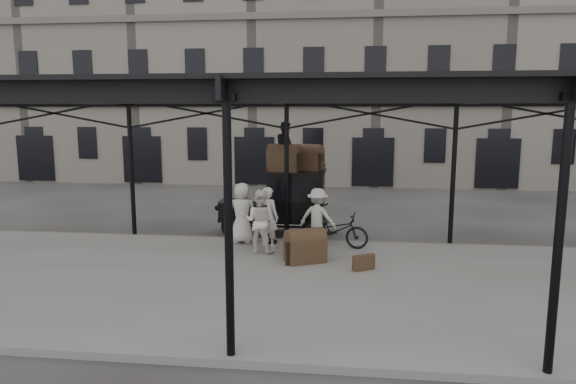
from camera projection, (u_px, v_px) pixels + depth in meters
name	position (u px, v px, depth m)	size (l,w,h in m)	color
ground	(278.00, 261.00, 14.22)	(120.00, 120.00, 0.00)	#383533
platform	(267.00, 283.00, 12.25)	(28.00, 8.00, 0.15)	slate
canopy	(267.00, 91.00, 11.80)	(22.50, 9.00, 4.74)	black
building_frontage	(318.00, 62.00, 30.76)	(64.00, 8.00, 14.00)	slate
taxi	(287.00, 199.00, 17.10)	(3.65, 1.55, 2.18)	black
porter_left	(268.00, 217.00, 15.01)	(0.66, 0.43, 1.80)	beige
porter_midleft	(260.00, 221.00, 14.49)	(0.87, 0.68, 1.80)	silver
porter_centre	(242.00, 213.00, 15.53)	(0.90, 0.59, 1.85)	beige
porter_official	(269.00, 215.00, 15.46)	(1.01, 0.42, 1.73)	black
porter_right	(318.00, 217.00, 15.16)	(1.12, 0.64, 1.73)	beige
bicycle	(335.00, 230.00, 15.09)	(0.68, 1.96, 1.03)	black
porter_roof	(286.00, 146.00, 16.72)	(0.78, 0.61, 1.61)	black
steamer_trunk_roof_near	(284.00, 160.00, 16.65)	(1.00, 0.61, 0.73)	#453620
steamer_trunk_roof_far	(308.00, 159.00, 17.01)	(0.97, 0.59, 0.71)	#453620
steamer_trunk_platform	(305.00, 248.00, 13.64)	(1.03, 0.63, 0.75)	#453620
wicker_hamper	(294.00, 249.00, 14.02)	(0.60, 0.45, 0.50)	olive
suitcase_upright	(296.00, 244.00, 14.60)	(0.15, 0.60, 0.45)	#453620
suitcase_flat	(364.00, 263.00, 12.94)	(0.60, 0.15, 0.40)	#453620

